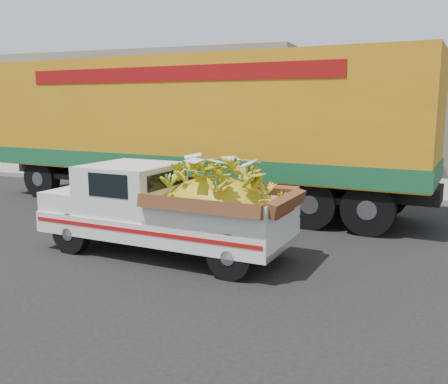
% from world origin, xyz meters
% --- Properties ---
extents(ground, '(100.00, 100.00, 0.00)m').
position_xyz_m(ground, '(0.00, 0.00, 0.00)').
color(ground, black).
rests_on(ground, ground).
extents(curb, '(60.00, 0.25, 0.15)m').
position_xyz_m(curb, '(0.00, 5.88, 0.07)').
color(curb, gray).
rests_on(curb, ground).
extents(sidewalk, '(60.00, 4.00, 0.14)m').
position_xyz_m(sidewalk, '(0.00, 7.98, 0.07)').
color(sidewalk, gray).
rests_on(sidewalk, ground).
extents(building_left, '(18.00, 6.00, 5.00)m').
position_xyz_m(building_left, '(-8.00, 13.88, 2.50)').
color(building_left, gray).
rests_on(building_left, ground).
extents(pickup_truck, '(4.64, 2.02, 1.59)m').
position_xyz_m(pickup_truck, '(2.10, -0.72, 0.85)').
color(pickup_truck, black).
rests_on(pickup_truck, ground).
extents(semi_trailer, '(12.04, 3.74, 3.80)m').
position_xyz_m(semi_trailer, '(0.49, 3.43, 2.12)').
color(semi_trailer, black).
rests_on(semi_trailer, ground).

